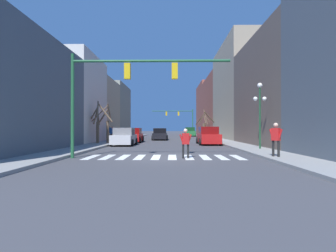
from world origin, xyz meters
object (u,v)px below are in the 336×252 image
street_tree_right_mid (204,126)px  street_tree_left_far (98,123)px  traffic_signal_near (122,80)px  pedestrian_near_right_corner (110,131)px  car_parked_right_mid (124,137)px  car_driving_toward_lane (208,136)px  pedestrian_on_left_sidewalk (186,141)px  pedestrian_crossing_street (112,132)px  car_parked_right_near (160,134)px  pedestrian_on_right_sidewalk (276,137)px  street_tree_right_near (107,126)px  car_driving_away_lane (159,133)px  car_parked_left_mid (133,136)px  street_lamp_right_corner (260,102)px  traffic_signal_far (180,116)px  street_tree_left_near (205,125)px  car_at_intersection (190,132)px

street_tree_right_mid → street_tree_left_far: 27.38m
traffic_signal_near → pedestrian_near_right_corner: bearing=105.6°
car_parked_right_mid → car_driving_toward_lane: (7.99, 1.51, 0.05)m
pedestrian_on_left_sidewalk → street_tree_left_far: 13.71m
pedestrian_crossing_street → street_tree_right_mid: size_ratio=0.33×
car_parked_right_near → car_driving_toward_lane: bearing=28.4°
pedestrian_on_right_sidewalk → street_tree_right_near: size_ratio=0.44×
pedestrian_on_left_sidewalk → pedestrian_crossing_street: bearing=105.6°
car_driving_away_lane → pedestrian_on_right_sidewalk: pedestrian_on_right_sidewalk is taller
car_driving_away_lane → car_parked_left_mid: (-2.25, -14.50, 0.01)m
traffic_signal_near → street_tree_right_mid: (8.77, 35.13, -2.10)m
street_lamp_right_corner → traffic_signal_far: bearing=96.9°
pedestrian_crossing_street → car_parked_right_near: bearing=178.8°
pedestrian_on_right_sidewalk → street_tree_left_near: size_ratio=0.41×
car_driving_toward_lane → pedestrian_near_right_corner: size_ratio=2.61×
pedestrian_on_left_sidewalk → street_tree_left_near: (4.79, 29.43, 1.10)m
street_lamp_right_corner → pedestrian_on_right_sidewalk: size_ratio=2.70×
street_tree_left_near → street_tree_left_far: (-12.63, -18.25, 0.11)m
street_tree_left_near → street_tree_right_near: 21.07m
pedestrian_near_right_corner → street_tree_left_far: street_tree_left_far is taller
traffic_signal_far → pedestrian_near_right_corner: size_ratio=4.88×
traffic_signal_far → street_tree_right_mid: (4.40, -7.07, -2.14)m
street_tree_right_near → pedestrian_crossing_street: bearing=92.4°
car_parked_left_mid → car_parked_right_mid: bearing=179.6°
street_lamp_right_corner → street_tree_right_near: size_ratio=1.19×
car_parked_right_mid → car_driving_toward_lane: bearing=-79.3°
car_at_intersection → car_parked_left_mid: size_ratio=1.10×
traffic_signal_near → car_parked_left_mid: bearing=96.4°
car_driving_away_lane → car_parked_right_mid: car_parked_right_mid is taller
car_at_intersection → street_tree_right_mid: (2.58, -2.27, 1.25)m
street_lamp_right_corner → car_parked_right_near: size_ratio=1.08×
street_tree_left_far → car_driving_toward_lane: bearing=3.1°
car_parked_left_mid → street_tree_left_near: (9.90, 14.02, 1.27)m
pedestrian_on_left_sidewalk → street_tree_right_mid: (5.38, 35.15, 1.13)m
car_at_intersection → street_tree_right_near: bearing=158.3°
pedestrian_on_right_sidewalk → traffic_signal_far: bearing=147.3°
street_lamp_right_corner → car_driving_away_lane: size_ratio=1.05×
pedestrian_crossing_street → pedestrian_near_right_corner: 1.49m
street_tree_left_near → street_tree_right_near: (-12.05, -17.29, -0.19)m
car_parked_right_near → street_tree_right_near: street_tree_right_near is taller
street_tree_left_far → pedestrian_on_right_sidewalk: bearing=-43.1°
street_lamp_right_corner → pedestrian_on_left_sidewalk: size_ratio=2.97×
car_parked_right_near → car_driving_away_lane: (-0.54, 8.61, 0.01)m
street_lamp_right_corner → car_parked_left_mid: street_lamp_right_corner is taller
car_parked_left_mid → pedestrian_on_right_sidewalk: pedestrian_on_right_sidewalk is taller
traffic_signal_far → pedestrian_crossing_street: size_ratio=5.32×
car_driving_away_lane → street_tree_left_near: 7.77m
car_parked_right_near → street_tree_left_far: street_tree_left_far is taller
car_parked_right_mid → car_at_intersection: bearing=-16.3°
traffic_signal_near → car_parked_right_near: bearing=87.1°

